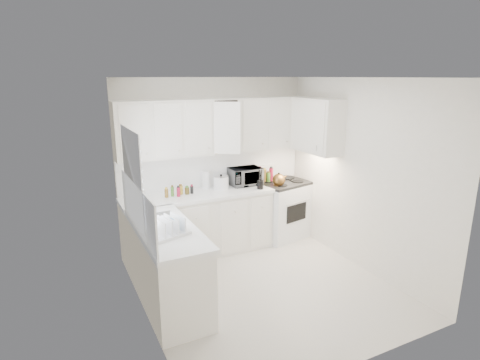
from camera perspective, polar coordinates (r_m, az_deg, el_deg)
floor at (r=5.21m, az=3.55°, el=-15.23°), size 3.20×3.20×0.00m
ceiling at (r=4.51m, az=4.10°, el=14.69°), size 3.20×3.20×0.00m
wall_back at (r=6.09m, az=-3.78°, el=2.41°), size 3.00×0.00×3.00m
wall_front at (r=3.49m, az=17.23°, el=-7.96°), size 3.00×0.00×3.00m
wall_left at (r=4.18m, az=-14.33°, el=-3.92°), size 0.00×3.20×3.20m
wall_right at (r=5.58m, az=17.25°, el=0.60°), size 0.00×3.20×3.20m
window_blinds at (r=4.44m, az=-15.27°, el=0.50°), size 0.06×0.96×1.06m
lower_cabinets_back at (r=5.93m, az=-6.00°, el=-6.57°), size 2.22×0.60×0.90m
lower_cabinets_left at (r=4.75m, az=-10.59°, el=-12.47°), size 0.60×1.60×0.90m
countertop_back at (r=5.77m, az=-6.10°, el=-2.21°), size 2.24×0.64×0.05m
countertop_left at (r=4.56m, az=-10.75°, el=-7.14°), size 0.64×1.62×0.05m
backsplash_back at (r=6.09m, az=-3.73°, el=1.71°), size 2.98×0.02×0.55m
backsplash_left at (r=4.39m, az=-14.71°, el=-4.06°), size 0.02×1.60×0.55m
upper_cabinets_back at (r=5.90m, az=-3.19°, el=4.00°), size 3.00×0.33×0.80m
upper_cabinets_right at (r=6.04m, az=10.93°, el=4.01°), size 0.33×0.90×0.80m
sink at (r=4.82m, az=-11.98°, el=-4.10°), size 0.42×0.38×0.30m
stove at (r=6.50m, az=6.18°, el=-3.16°), size 0.91×0.80×1.22m
tea_kettle at (r=6.15m, az=5.67°, el=0.15°), size 0.28×0.25×0.23m
frying_pan at (r=6.62m, az=6.84°, el=0.38°), size 0.35×0.48×0.04m
microwave at (r=6.14m, az=0.76°, el=0.81°), size 0.49×0.27×0.33m
rice_cooker at (r=5.95m, az=-2.78°, el=-0.22°), size 0.23×0.23×0.23m
paper_towel at (r=5.98m, az=-4.99°, el=0.05°), size 0.12×0.12×0.27m
utensil_crock at (r=5.93m, az=2.98°, el=0.17°), size 0.11×0.11×0.32m
dish_rack at (r=4.31m, az=-10.53°, el=-6.46°), size 0.49×0.42×0.23m
spice_left_0 at (r=5.73m, az=-10.89°, el=-1.58°), size 0.06×0.06×0.13m
spice_left_1 at (r=5.66m, az=-9.91°, el=-1.72°), size 0.06×0.06×0.13m
spice_left_2 at (r=5.77m, az=-9.46°, el=-1.40°), size 0.06×0.06×0.13m
spice_left_3 at (r=5.70m, az=-8.47°, el=-1.54°), size 0.06×0.06×0.13m
spice_left_4 at (r=5.81m, az=-8.05°, el=-1.22°), size 0.06×0.06×0.13m
spice_left_5 at (r=5.75m, az=-7.05°, el=-1.36°), size 0.06×0.06×0.13m
sauce_right_0 at (r=6.26m, az=1.66°, el=0.40°), size 0.06×0.06×0.19m
sauce_right_1 at (r=6.24m, az=2.36°, el=0.34°), size 0.06×0.06×0.19m
sauce_right_2 at (r=6.32m, az=2.54°, el=0.51°), size 0.06×0.06×0.19m
sauce_right_3 at (r=6.29m, az=3.24°, el=0.45°), size 0.06×0.06×0.19m
sauce_right_4 at (r=6.37m, az=3.41°, el=0.62°), size 0.06×0.06×0.19m
sauce_right_5 at (r=6.34m, az=4.11°, el=0.56°), size 0.06×0.06×0.19m
sauce_right_6 at (r=6.42m, az=4.26°, el=0.73°), size 0.06×0.06×0.19m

